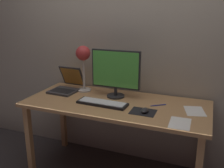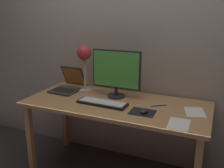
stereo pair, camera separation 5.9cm
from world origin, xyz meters
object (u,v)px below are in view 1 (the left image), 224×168
(laptop, at_px, (68,84))
(mouse, at_px, (145,110))
(monitor, at_px, (116,71))
(pen, at_px, (158,105))
(keyboard_main, at_px, (102,103))
(desk_lamp, at_px, (83,58))

(laptop, height_order, mouse, laptop)
(monitor, height_order, pen, monitor)
(pen, bearing_deg, keyboard_main, -162.29)
(mouse, bearing_deg, monitor, 142.20)
(monitor, relative_size, laptop, 1.33)
(keyboard_main, xyz_separation_m, mouse, (0.38, -0.04, 0.01))
(laptop, bearing_deg, mouse, -18.22)
(desk_lamp, distance_m, mouse, 0.84)
(desk_lamp, bearing_deg, laptop, -166.94)
(monitor, height_order, keyboard_main, monitor)
(keyboard_main, xyz_separation_m, desk_lamp, (-0.32, 0.28, 0.32))
(laptop, distance_m, pen, 0.95)
(desk_lamp, xyz_separation_m, pen, (0.77, -0.13, -0.33))
(keyboard_main, distance_m, mouse, 0.39)
(keyboard_main, relative_size, pen, 3.18)
(keyboard_main, height_order, pen, keyboard_main)
(monitor, xyz_separation_m, desk_lamp, (-0.36, 0.06, 0.09))
(monitor, distance_m, desk_lamp, 0.37)
(laptop, xyz_separation_m, mouse, (0.87, -0.29, -0.04))
(pen, bearing_deg, mouse, -110.42)
(desk_lamp, xyz_separation_m, mouse, (0.70, -0.32, -0.32))
(monitor, xyz_separation_m, keyboard_main, (-0.04, -0.22, -0.23))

